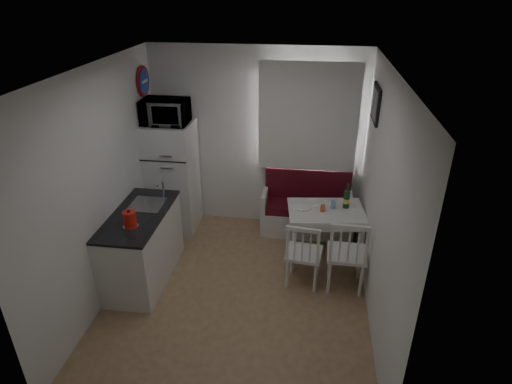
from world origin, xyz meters
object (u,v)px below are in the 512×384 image
at_px(chair_left, 304,249).
at_px(microwave, 165,112).
at_px(wine_bottle, 347,196).
at_px(bench, 306,213).
at_px(dining_table, 326,215).
at_px(chair_right, 348,249).
at_px(kitchen_counter, 142,246).
at_px(kettle, 130,219).
at_px(fridge, 173,177).

xyz_separation_m(chair_left, microwave, (-1.93, 1.13, 1.24)).
bearing_deg(chair_left, wine_bottle, 63.62).
height_order(bench, microwave, microwave).
distance_m(dining_table, chair_right, 0.71).
bearing_deg(kitchen_counter, bench, 34.80).
height_order(chair_right, kettle, kettle).
bearing_deg(microwave, wine_bottle, -8.72).
bearing_deg(wine_bottle, bench, 133.26).
height_order(chair_left, kettle, kettle).
bearing_deg(bench, wine_bottle, -46.74).
relative_size(chair_left, wine_bottle, 1.42).
bearing_deg(fridge, microwave, -90.00).
distance_m(bench, chair_left, 1.31).
distance_m(dining_table, kettle, 2.42).
bearing_deg(kettle, wine_bottle, 25.43).
bearing_deg(kitchen_counter, wine_bottle, 18.54).
bearing_deg(chair_right, chair_left, -179.23).
height_order(kitchen_counter, wine_bottle, kitchen_counter).
height_order(dining_table, chair_left, chair_left).
distance_m(chair_right, kettle, 2.46).
distance_m(kitchen_counter, bench, 2.38).
xyz_separation_m(microwave, kettle, (0.03, -1.51, -0.77)).
distance_m(chair_left, chair_right, 0.50).
bearing_deg(microwave, fridge, 90.00).
bearing_deg(bench, dining_table, -68.14).
bearing_deg(microwave, chair_left, -30.38).
bearing_deg(chair_left, bench, 96.99).
bearing_deg(dining_table, kettle, -161.24).
bearing_deg(chair_right, microwave, 156.63).
distance_m(fridge, microwave, 0.97).
xyz_separation_m(kitchen_counter, bench, (1.95, 1.35, -0.15)).
relative_size(bench, fridge, 0.80).
bearing_deg(microwave, dining_table, -12.23).
distance_m(kettle, wine_bottle, 2.66).
height_order(chair_left, fridge, fridge).
bearing_deg(microwave, kitchen_counter, -90.94).
bearing_deg(chair_right, dining_table, 112.10).
xyz_separation_m(dining_table, kettle, (-2.15, -1.04, 0.37)).
xyz_separation_m(kitchen_counter, wine_bottle, (2.45, 0.82, 0.43)).
bearing_deg(kettle, chair_left, 11.32).
distance_m(bench, wine_bottle, 0.93).
height_order(chair_right, fridge, fridge).
bearing_deg(dining_table, kitchen_counter, -168.91).
bearing_deg(dining_table, chair_right, -76.75).
height_order(fridge, wine_bottle, fridge).
bearing_deg(chair_left, microwave, 156.44).
height_order(kitchen_counter, microwave, microwave).
bearing_deg(bench, chair_left, -89.83).
xyz_separation_m(bench, chair_right, (0.50, -1.30, 0.29)).
height_order(chair_left, wine_bottle, wine_bottle).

